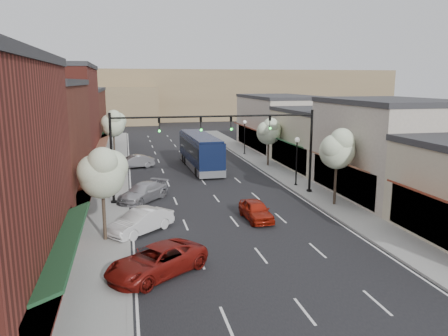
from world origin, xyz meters
TOP-DOWN VIEW (x-y plane):
  - ground at (0.00, 0.00)m, footprint 160.00×160.00m
  - sidewalk_left at (-8.40, 18.50)m, footprint 2.80×73.00m
  - sidewalk_right at (8.40, 18.50)m, footprint 2.80×73.00m
  - curb_left at (-7.00, 18.50)m, footprint 0.25×73.00m
  - curb_right at (7.00, 18.50)m, footprint 0.25×73.00m
  - bldg_left_midnear at (-14.23, 6.00)m, footprint 10.14×14.10m
  - bldg_left_midfar at (-14.24, 20.00)m, footprint 10.14×14.10m
  - bldg_left_far at (-14.22, 36.00)m, footprint 10.14×18.10m
  - bldg_right_midnear at (13.72, 6.00)m, footprint 9.14×12.10m
  - bldg_right_midfar at (13.70, 18.00)m, footprint 9.14×12.10m
  - bldg_right_far at (13.71, 32.00)m, footprint 9.14×16.10m
  - hill_far at (0.00, 90.00)m, footprint 120.00×30.00m
  - hill_near at (-25.00, 78.00)m, footprint 50.00×20.00m
  - signal_mast_right at (5.62, 8.00)m, footprint 8.22×0.46m
  - signal_mast_left at (-5.62, 8.00)m, footprint 8.22×0.46m
  - tree_right_near at (8.35, 3.94)m, footprint 2.85×2.65m
  - tree_right_far at (8.35, 19.94)m, footprint 2.85×2.65m
  - tree_left_near at (-8.25, -0.06)m, footprint 2.85×2.65m
  - tree_left_far at (-8.25, 25.94)m, footprint 2.85×2.65m
  - lamp_post_near at (7.80, 10.50)m, footprint 0.44×0.44m
  - lamp_post_far at (7.80, 28.00)m, footprint 0.44×0.44m
  - coach_bus at (0.80, 20.47)m, footprint 3.01×12.07m
  - red_hatchback at (1.53, 2.04)m, footprint 1.74×4.00m
  - parked_car_a at (-5.67, -5.20)m, footprint 5.63×5.00m
  - parked_car_b at (-6.20, 1.10)m, footprint 4.40×4.15m
  - parked_car_c at (-5.76, 8.53)m, footprint 4.65×5.04m
  - parked_car_e at (-6.20, 22.23)m, footprint 4.55×2.63m

SIDE VIEW (x-z plane):
  - ground at x=0.00m, z-range 0.00..0.00m
  - curb_left at x=-7.00m, z-range -0.01..0.16m
  - curb_right at x=7.00m, z-range -0.01..0.16m
  - sidewalk_left at x=-8.40m, z-range 0.00..0.15m
  - sidewalk_right at x=8.40m, z-range 0.00..0.15m
  - red_hatchback at x=1.53m, z-range 0.00..1.34m
  - parked_car_e at x=-6.20m, z-range 0.00..1.42m
  - parked_car_c at x=-5.76m, z-range 0.00..1.42m
  - parked_car_a at x=-5.67m, z-range 0.00..1.45m
  - parked_car_b at x=-6.20m, z-range 0.00..1.48m
  - coach_bus at x=0.80m, z-range 0.08..3.74m
  - lamp_post_near at x=7.80m, z-range 0.79..5.23m
  - lamp_post_far at x=7.80m, z-range 0.79..5.23m
  - bldg_right_midfar at x=13.70m, z-range -0.03..6.37m
  - bldg_right_far at x=13.71m, z-range -0.04..7.36m
  - bldg_right_midnear at x=13.72m, z-range -0.04..7.86m
  - tree_right_far at x=8.35m, z-range 1.28..6.70m
  - hill_near at x=-25.00m, z-range 0.00..8.00m
  - bldg_left_far at x=-14.22m, z-range -0.04..8.36m
  - tree_left_near at x=-8.25m, z-range 1.38..7.07m
  - tree_right_near at x=8.35m, z-range 1.47..7.43m
  - tree_left_far at x=-8.25m, z-range 1.54..7.67m
  - signal_mast_right at x=5.62m, z-range 1.12..8.12m
  - signal_mast_left at x=-5.62m, z-range 1.12..8.12m
  - bldg_left_midnear at x=-14.23m, z-range -0.04..9.36m
  - bldg_left_midfar at x=-14.24m, z-range -0.05..10.85m
  - hill_far at x=0.00m, z-range 0.00..12.00m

